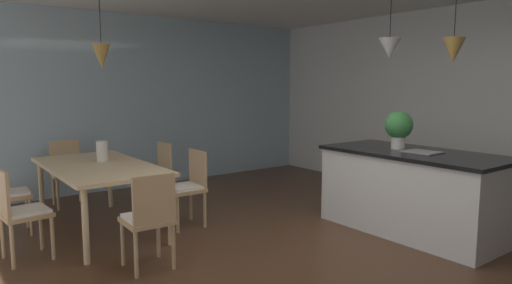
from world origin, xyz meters
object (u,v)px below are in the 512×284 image
chair_far_right (188,185)px  kitchen_island (413,191)px  dining_table (99,170)px  chair_kitchen_end (149,217)px  chair_far_left (156,173)px  vase_on_dining_table (102,151)px  chair_near_right (20,211)px  potted_plant_on_island (399,127)px  chair_near_left (5,192)px  chair_window_end (67,170)px

chair_far_right → kitchen_island: kitchen_island is taller
dining_table → chair_kitchen_end: bearing=-0.1°
chair_far_left → vase_on_dining_table: vase_on_dining_table is taller
chair_near_right → chair_kitchen_end: size_ratio=1.00×
chair_near_right → chair_kitchen_end: bearing=43.9°
chair_far_right → chair_far_left: (-0.88, 0.00, 0.00)m
chair_near_right → kitchen_island: kitchen_island is taller
chair_kitchen_end → vase_on_dining_table: size_ratio=3.70×
chair_far_left → chair_kitchen_end: bearing=-26.0°
chair_far_left → chair_kitchen_end: (1.78, -0.87, 0.00)m
potted_plant_on_island → vase_on_dining_table: (-2.08, -2.65, -0.29)m
dining_table → kitchen_island: bearing=52.5°
dining_table → chair_far_right: 1.00m
chair_near_left → kitchen_island: size_ratio=0.44×
chair_near_right → kitchen_island: bearing=65.2°
chair_near_right → chair_far_left: bearing=116.9°
vase_on_dining_table → chair_kitchen_end: bearing=-4.0°
chair_far_right → chair_window_end: (-1.78, -0.87, 0.00)m
chair_far_left → vase_on_dining_table: (0.25, -0.76, 0.39)m
dining_table → chair_window_end: size_ratio=2.24×
chair_window_end → chair_far_left: bearing=43.7°
chair_near_right → chair_window_end: same height
kitchen_island → chair_near_left: bearing=-125.2°
chair_far_right → chair_near_left: (-0.88, -1.74, 0.00)m
chair_window_end → kitchen_island: size_ratio=0.44×
vase_on_dining_table → chair_window_end: bearing=-174.9°
chair_near_right → chair_kitchen_end: same height
chair_near_left → kitchen_island: 4.44m
dining_table → chair_near_right: 1.00m
chair_far_right → chair_near_left: size_ratio=1.00×
dining_table → chair_kitchen_end: (1.35, -0.00, -0.21)m
chair_near_right → chair_near_left: 0.89m
chair_kitchen_end → kitchen_island: size_ratio=0.44×
chair_kitchen_end → dining_table: bearing=179.9°
potted_plant_on_island → vase_on_dining_table: 3.39m
dining_table → chair_near_right: size_ratio=2.24×
chair_window_end → chair_near_left: size_ratio=1.00×
chair_kitchen_end → potted_plant_on_island: (0.55, 2.76, 0.68)m
chair_near_right → kitchen_island: 4.00m
dining_table → vase_on_dining_table: size_ratio=8.29×
chair_kitchen_end → vase_on_dining_table: 1.58m
chair_kitchen_end → chair_far_left: bearing=154.0°
chair_near_right → chair_far_left: same height
chair_window_end → vase_on_dining_table: size_ratio=3.70×
chair_near_left → chair_far_left: size_ratio=1.00×
chair_near_right → chair_far_left: (-0.88, 1.74, 0.00)m
chair_kitchen_end → chair_near_left: bearing=-154.1°
chair_far_left → kitchen_island: 3.18m
chair_window_end → chair_near_left: same height
kitchen_island → vase_on_dining_table: bearing=-130.9°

